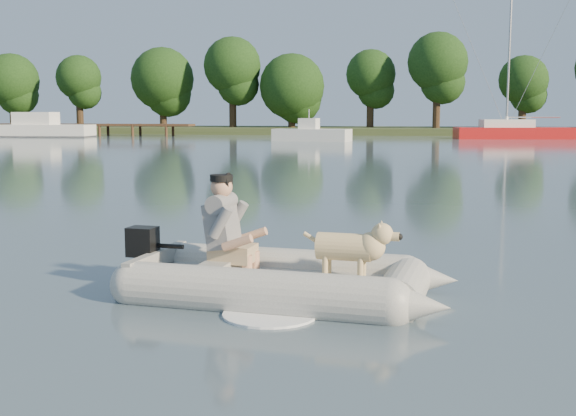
% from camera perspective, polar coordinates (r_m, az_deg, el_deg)
% --- Properties ---
extents(water, '(160.00, 160.00, 0.00)m').
position_cam_1_polar(water, '(8.04, -1.14, -7.30)').
color(water, slate).
rests_on(water, ground).
extents(shore_bank, '(160.00, 12.00, 0.70)m').
position_cam_1_polar(shore_bank, '(69.67, 8.49, 6.02)').
color(shore_bank, '#47512D').
rests_on(shore_bank, water).
extents(dock, '(18.00, 2.00, 1.04)m').
position_cam_1_polar(dock, '(65.67, -15.16, 5.99)').
color(dock, '#4C331E').
rests_on(dock, water).
extents(treeline, '(71.02, 7.35, 9.27)m').
position_cam_1_polar(treeline, '(69.01, 5.43, 10.40)').
color(treeline, '#332316').
rests_on(treeline, shore_bank).
extents(dinghy, '(5.13, 3.73, 1.45)m').
position_cam_1_polar(dinghy, '(8.05, -0.35, -2.73)').
color(dinghy, '#979792').
rests_on(dinghy, water).
extents(man, '(0.83, 0.74, 1.13)m').
position_cam_1_polar(man, '(8.30, -5.10, -1.10)').
color(man, slate).
rests_on(man, dinghy).
extents(dog, '(1.01, 0.46, 0.65)m').
position_cam_1_polar(dog, '(7.95, 4.47, -3.47)').
color(dog, tan).
rests_on(dog, dinghy).
extents(outboard_motor, '(0.47, 0.35, 0.83)m').
position_cam_1_polar(outboard_motor, '(8.76, -11.38, -4.02)').
color(outboard_motor, black).
rests_on(outboard_motor, dinghy).
extents(cabin_cruiser, '(7.96, 3.13, 2.43)m').
position_cam_1_polar(cabin_cruiser, '(63.31, -18.52, 6.27)').
color(cabin_cruiser, white).
rests_on(cabin_cruiser, water).
extents(motorboat, '(5.91, 3.10, 2.38)m').
position_cam_1_polar(motorboat, '(51.61, 1.90, 6.50)').
color(motorboat, white).
rests_on(motorboat, water).
extents(sailboat, '(9.12, 3.81, 12.16)m').
position_cam_1_polar(sailboat, '(58.74, 17.29, 5.76)').
color(sailboat, red).
rests_on(sailboat, water).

